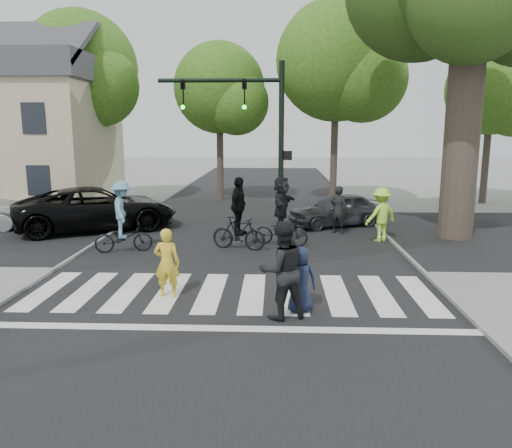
% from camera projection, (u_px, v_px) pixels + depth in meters
% --- Properties ---
extents(ground, '(120.00, 120.00, 0.00)m').
position_uv_depth(ground, '(228.00, 307.00, 10.95)').
color(ground, gray).
rests_on(ground, ground).
extents(road_stem, '(10.00, 70.00, 0.01)m').
position_uv_depth(road_stem, '(243.00, 252.00, 15.86)').
color(road_stem, black).
rests_on(road_stem, ground).
extents(road_cross, '(70.00, 10.00, 0.01)m').
position_uv_depth(road_cross, '(248.00, 233.00, 18.80)').
color(road_cross, black).
rests_on(road_cross, ground).
extents(curb_left, '(0.10, 70.00, 0.10)m').
position_uv_depth(curb_left, '(86.00, 249.00, 16.05)').
color(curb_left, gray).
rests_on(curb_left, ground).
extents(curb_right, '(0.10, 70.00, 0.10)m').
position_uv_depth(curb_right, '(403.00, 252.00, 15.65)').
color(curb_right, gray).
rests_on(curb_right, ground).
extents(crosswalk, '(10.00, 3.85, 0.01)m').
position_uv_depth(crosswalk, '(231.00, 297.00, 11.60)').
color(crosswalk, silver).
rests_on(crosswalk, ground).
extents(traffic_signal, '(4.45, 0.29, 6.00)m').
position_uv_depth(traffic_signal, '(255.00, 128.00, 16.29)').
color(traffic_signal, black).
rests_on(traffic_signal, ground).
extents(bg_tree_1, '(6.09, 5.80, 9.80)m').
position_uv_depth(bg_tree_1, '(84.00, 73.00, 25.24)').
color(bg_tree_1, brown).
rests_on(bg_tree_1, ground).
extents(bg_tree_2, '(5.04, 4.80, 8.40)m').
position_uv_depth(bg_tree_2, '(224.00, 92.00, 26.25)').
color(bg_tree_2, brown).
rests_on(bg_tree_2, ground).
extents(bg_tree_3, '(6.30, 6.00, 10.20)m').
position_uv_depth(bg_tree_3, '(343.00, 65.00, 24.47)').
color(bg_tree_3, brown).
rests_on(bg_tree_3, ground).
extents(bg_tree_4, '(4.83, 4.60, 8.15)m').
position_uv_depth(bg_tree_4, '(497.00, 93.00, 25.25)').
color(bg_tree_4, brown).
rests_on(bg_tree_4, ground).
extents(house, '(8.40, 8.10, 8.82)m').
position_uv_depth(house, '(21.00, 130.00, 24.41)').
color(house, beige).
rests_on(house, ground).
extents(pedestrian_woman, '(0.60, 0.40, 1.63)m').
position_uv_depth(pedestrian_woman, '(167.00, 263.00, 11.51)').
color(pedestrian_woman, yellow).
rests_on(pedestrian_woman, ground).
extents(pedestrian_child, '(0.75, 0.54, 1.43)m').
position_uv_depth(pedestrian_child, '(300.00, 280.00, 10.56)').
color(pedestrian_child, '#19213D').
rests_on(pedestrian_child, ground).
extents(pedestrian_adult, '(1.21, 1.08, 2.05)m').
position_uv_depth(pedestrian_adult, '(282.00, 270.00, 10.15)').
color(pedestrian_adult, black).
rests_on(pedestrian_adult, ground).
extents(cyclist_left, '(1.89, 1.30, 2.27)m').
position_uv_depth(cyclist_left, '(123.00, 222.00, 15.72)').
color(cyclist_left, black).
rests_on(cyclist_left, ground).
extents(cyclist_mid, '(1.88, 1.18, 2.36)m').
position_uv_depth(cyclist_mid, '(239.00, 220.00, 16.06)').
color(cyclist_mid, black).
rests_on(cyclist_mid, ground).
extents(cyclist_right, '(1.94, 1.79, 2.33)m').
position_uv_depth(cyclist_right, '(281.00, 215.00, 16.65)').
color(cyclist_right, black).
rests_on(cyclist_right, ground).
extents(car_suv, '(6.63, 5.04, 1.67)m').
position_uv_depth(car_suv, '(97.00, 209.00, 19.25)').
color(car_suv, black).
rests_on(car_suv, ground).
extents(car_grey, '(4.24, 3.00, 1.34)m').
position_uv_depth(car_grey, '(337.00, 210.00, 20.05)').
color(car_grey, '#35363A').
rests_on(car_grey, ground).
extents(bystander_hivis, '(1.40, 1.19, 1.88)m').
position_uv_depth(bystander_hivis, '(381.00, 215.00, 17.27)').
color(bystander_hivis, '#BAFF3D').
rests_on(bystander_hivis, ground).
extents(bystander_dark, '(0.78, 0.68, 1.80)m').
position_uv_depth(bystander_dark, '(338.00, 210.00, 18.56)').
color(bystander_dark, black).
rests_on(bystander_dark, ground).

